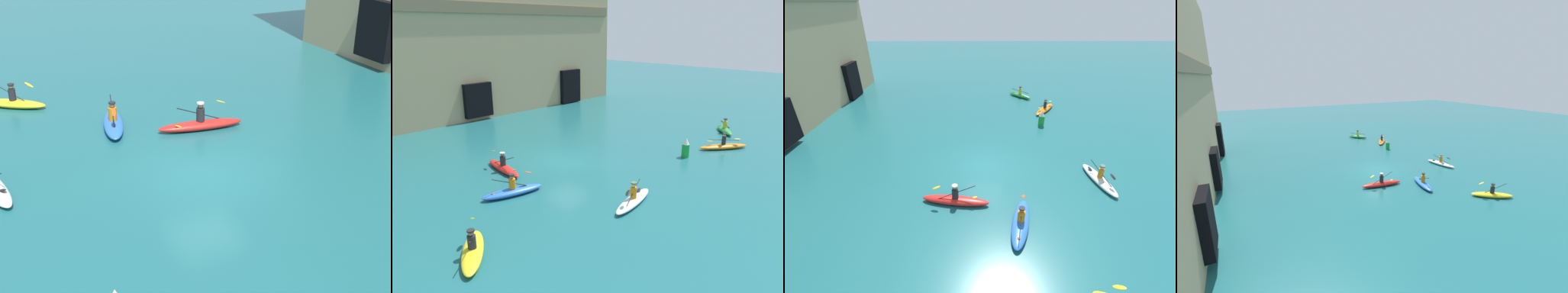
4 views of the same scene
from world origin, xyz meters
The scene contains 9 objects.
ground_plane centered at (0.00, 0.00, 0.00)m, with size 120.00×120.00×0.00m, color #1E6066.
cliff_bluff centered at (2.80, 18.02, 8.47)m, with size 34.84×8.15×16.98m.
kayak_red centered at (-3.74, 1.59, 0.24)m, with size 1.16×3.62×1.18m.
kayak_yellow centered at (-9.65, -5.03, 0.22)m, with size 2.44×3.00×1.24m.
kayak_blue centered at (-5.36, -1.62, 0.23)m, with size 3.34×1.54×1.16m.
kayak_orange centered at (9.52, -6.06, 0.21)m, with size 3.35×2.68×1.14m.
kayak_white centered at (-1.91, -6.76, 0.22)m, with size 3.43×1.37×1.15m.
kayak_green centered at (13.71, -4.23, 0.26)m, with size 2.52×2.48×1.18m.
marker_buoy centered at (6.11, -5.00, 0.63)m, with size 0.50×0.50×1.35m.
Camera 2 is at (-15.71, -16.84, 8.37)m, focal length 35.00 mm.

